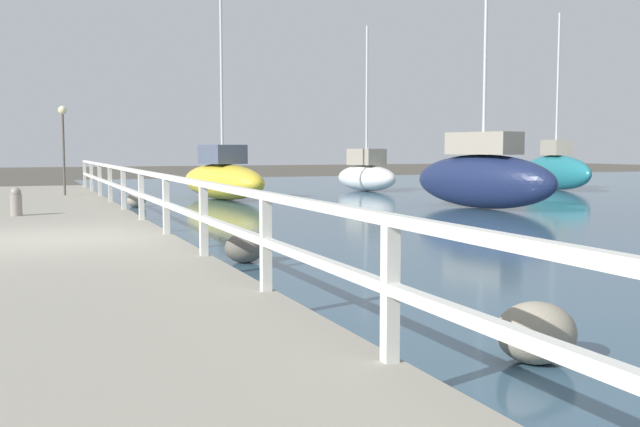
# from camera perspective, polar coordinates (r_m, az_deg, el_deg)

# --- Properties ---
(ground_plane) EXTENTS (120.00, 120.00, 0.00)m
(ground_plane) POSITION_cam_1_polar(r_m,az_deg,el_deg) (12.62, -19.86, -3.12)
(ground_plane) COLOR #4C473D
(dock_walkway) EXTENTS (3.89, 36.00, 0.28)m
(dock_walkway) POSITION_cam_1_polar(r_m,az_deg,el_deg) (12.60, -19.88, -2.49)
(dock_walkway) COLOR gray
(dock_walkway) RESTS_ON ground
(railing) EXTENTS (0.10, 32.50, 1.00)m
(railing) POSITION_cam_1_polar(r_m,az_deg,el_deg) (12.72, -11.66, 1.50)
(railing) COLOR silver
(railing) RESTS_ON dock_walkway
(boulder_water_edge) EXTENTS (0.60, 0.54, 0.45)m
(boulder_water_edge) POSITION_cam_1_polar(r_m,az_deg,el_deg) (11.29, -5.75, -2.61)
(boulder_water_edge) COLOR #666056
(boulder_water_edge) RESTS_ON ground
(boulder_far_strip) EXTENTS (0.49, 0.44, 0.37)m
(boulder_far_strip) POSITION_cam_1_polar(r_m,az_deg,el_deg) (22.44, -13.86, 0.93)
(boulder_far_strip) COLOR gray
(boulder_far_strip) RESTS_ON ground
(boulder_upstream) EXTENTS (0.55, 0.50, 0.42)m
(boulder_upstream) POSITION_cam_1_polar(r_m,az_deg,el_deg) (22.77, -13.80, 1.05)
(boulder_upstream) COLOR gray
(boulder_upstream) RESTS_ON ground
(boulder_downstream) EXTENTS (0.66, 0.59, 0.50)m
(boulder_downstream) POSITION_cam_1_polar(r_m,az_deg,el_deg) (6.29, 16.13, -8.71)
(boulder_downstream) COLOR gray
(boulder_downstream) RESTS_ON ground
(mooring_bollard) EXTENTS (0.24, 0.24, 0.61)m
(mooring_bollard) POSITION_cam_1_polar(r_m,az_deg,el_deg) (17.18, -22.15, 0.86)
(mooring_bollard) COLOR gray
(mooring_bollard) RESTS_ON dock_walkway
(dock_lamp) EXTENTS (0.26, 0.26, 2.72)m
(dock_lamp) POSITION_cam_1_polar(r_m,az_deg,el_deg) (24.17, -19.00, 6.15)
(dock_lamp) COLOR #514C47
(dock_lamp) RESTS_ON dock_walkway
(sailboat_navy) EXTENTS (2.55, 5.11, 7.64)m
(sailboat_navy) POSITION_cam_1_polar(r_m,az_deg,el_deg) (21.81, 12.31, 2.76)
(sailboat_navy) COLOR #192347
(sailboat_navy) RESTS_ON water_surface
(sailboat_teal) EXTENTS (2.47, 6.03, 7.25)m
(sailboat_teal) POSITION_cam_1_polar(r_m,az_deg,el_deg) (32.77, 17.51, 3.19)
(sailboat_teal) COLOR #1E707A
(sailboat_teal) RESTS_ON water_surface
(sailboat_white) EXTENTS (2.11, 3.46, 6.52)m
(sailboat_white) POSITION_cam_1_polar(r_m,az_deg,el_deg) (30.03, 3.56, 3.02)
(sailboat_white) COLOR white
(sailboat_white) RESTS_ON water_surface
(sailboat_yellow) EXTENTS (2.59, 5.21, 7.83)m
(sailboat_yellow) POSITION_cam_1_polar(r_m,az_deg,el_deg) (25.35, -7.43, 2.69)
(sailboat_yellow) COLOR gold
(sailboat_yellow) RESTS_ON water_surface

